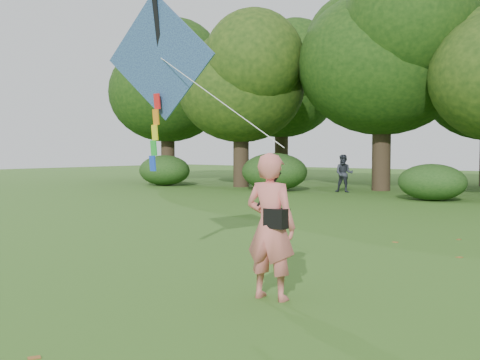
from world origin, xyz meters
The scene contains 5 objects.
ground centered at (0.00, 0.00, 0.00)m, with size 100.00×100.00×0.00m, color #265114.
man_kite_flyer centered at (0.09, 0.83, 0.98)m, with size 0.71×0.47×1.96m, color #DA6D66.
bystander_left centered at (-8.78, 18.80, 0.87)m, with size 0.84×0.66×1.74m, color #2B2F3A.
crossbody_bag centered at (0.21, 0.80, 1.11)m, with size 0.43×0.20×0.74m.
flying_kite centered at (-2.56, 1.36, 3.46)m, with size 3.93×0.88×2.92m.
Camera 1 is at (4.76, -5.62, 2.01)m, focal length 45.00 mm.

